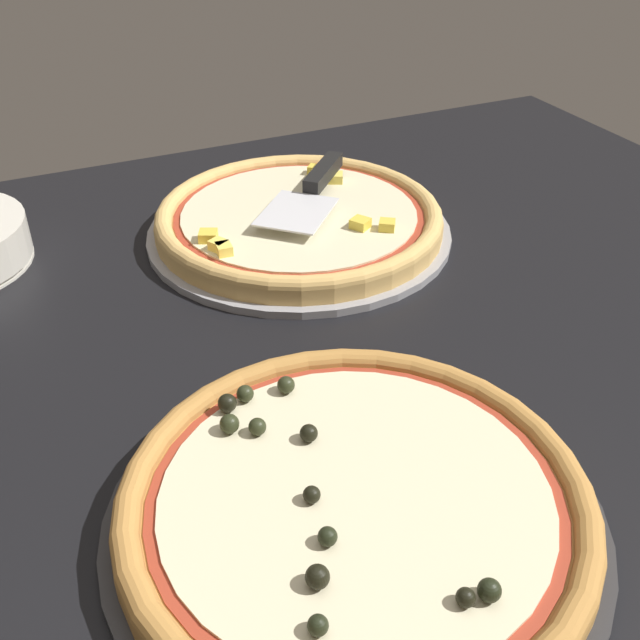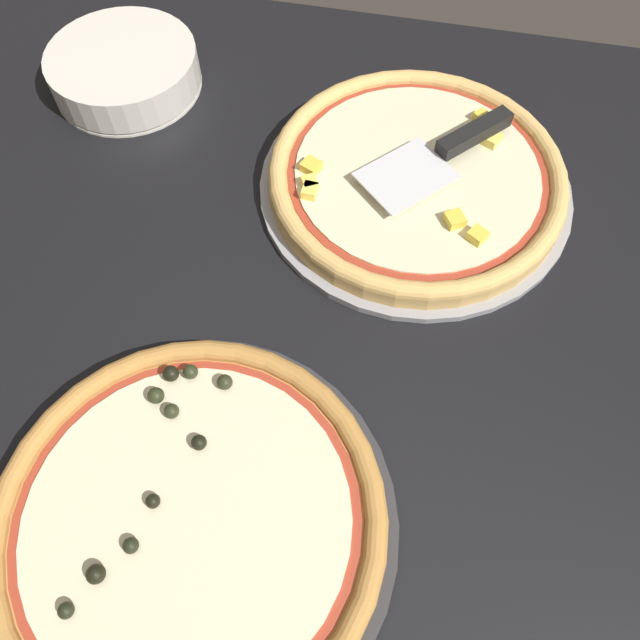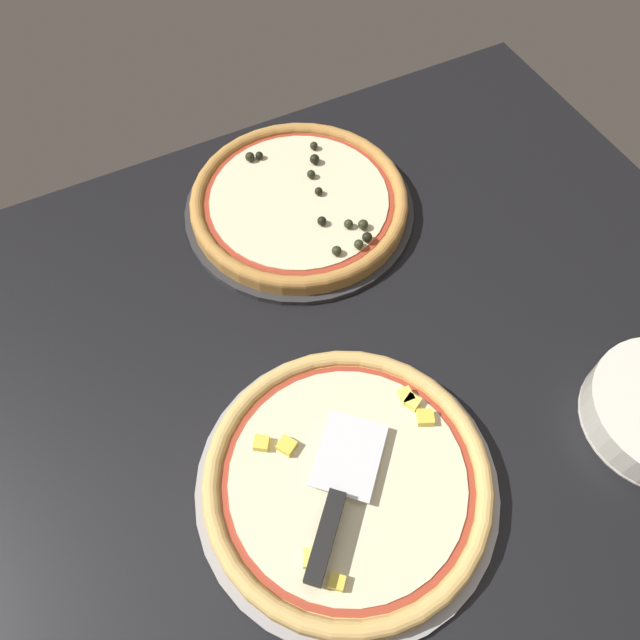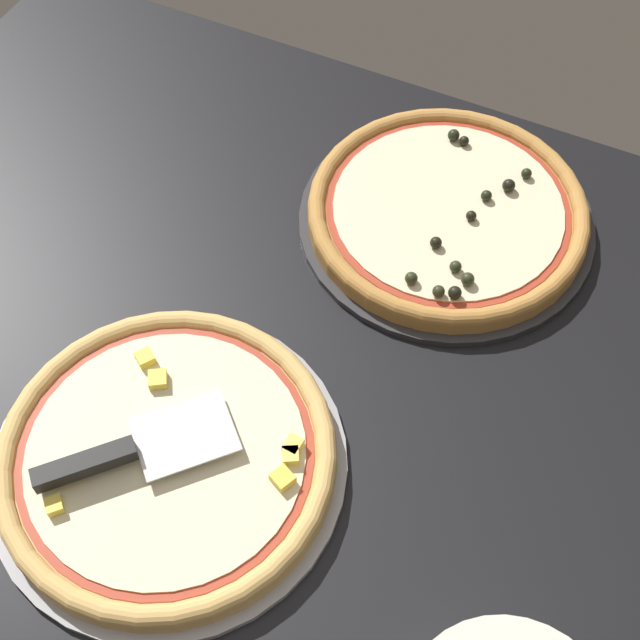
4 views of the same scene
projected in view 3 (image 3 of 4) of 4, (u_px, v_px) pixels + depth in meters
The scene contains 6 objects.
ground_plane at pixel (321, 372), 95.41cm from camera, with size 142.80×106.94×3.60cm, color black.
pizza_pan_front at pixel (347, 485), 83.81cm from camera, with size 40.68×40.68×1.00cm, color #939399.
pizza_front at pixel (348, 480), 82.00cm from camera, with size 38.24×38.24×3.71cm.
pizza_pan_back at pixel (299, 209), 109.82cm from camera, with size 40.20×40.20×1.00cm, color #2D2D30.
pizza_back at pixel (299, 201), 108.03cm from camera, with size 37.79×37.79×4.15cm.
serving_spatula at pixel (333, 511), 77.10cm from camera, with size 18.90×19.68×2.00cm.
Camera 3 is at (-19.74, -38.97, 83.39)cm, focal length 35.00 mm.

